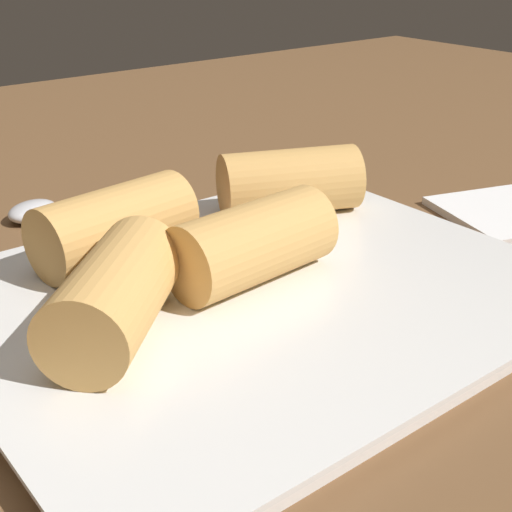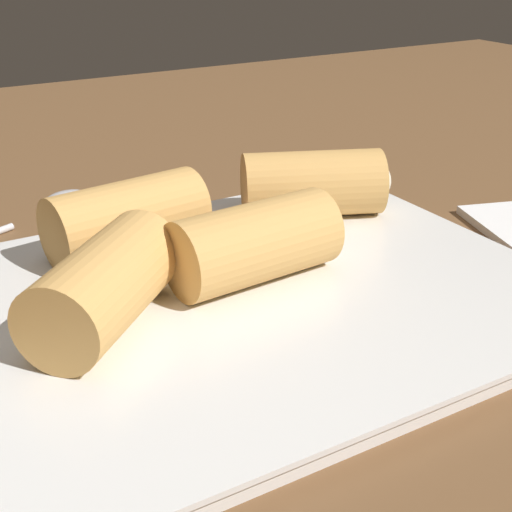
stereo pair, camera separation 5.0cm
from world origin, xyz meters
TOP-DOWN VIEW (x-y plane):
  - table_surface at (0.00, 0.00)cm, footprint 180.00×140.00cm
  - serving_plate at (1.19, 0.72)cm, footprint 32.96×27.00cm
  - roll_front_left at (5.29, -7.29)cm, footprint 10.65×5.87cm
  - roll_front_right at (9.66, 0.51)cm, footprint 10.13×9.93cm
  - roll_back_left at (0.44, -0.30)cm, footprint 10.58×5.34cm
  - roll_back_right at (-8.15, -6.60)cm, footprint 10.64×7.92cm
  - spoon at (7.35, -19.73)cm, footprint 17.66×8.85cm

SIDE VIEW (x-z plane):
  - table_surface at x=0.00cm, z-range 0.00..2.00cm
  - spoon at x=7.35cm, z-range 1.94..3.32cm
  - serving_plate at x=1.19cm, z-range 2.01..3.51cm
  - roll_front_left at x=5.29cm, z-range 3.50..8.07cm
  - roll_front_right at x=9.66cm, z-range 3.50..8.07cm
  - roll_back_left at x=0.44cm, z-range 3.50..8.07cm
  - roll_back_right at x=-8.15cm, z-range 3.50..8.07cm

